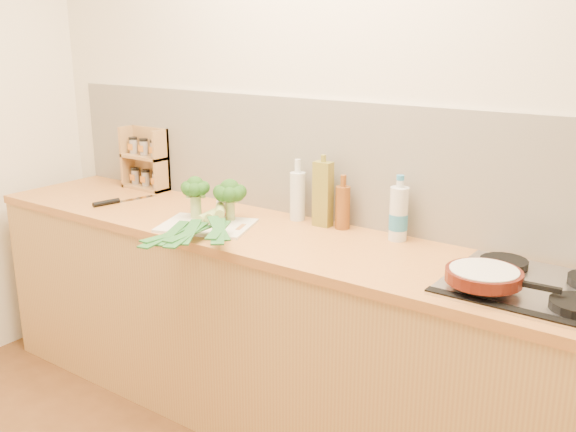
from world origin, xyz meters
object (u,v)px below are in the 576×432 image
object	(u,v)px
gas_hob	(537,286)
chopping_board	(207,225)
skillet	(484,275)
spice_rack	(147,162)
chefs_knife	(114,202)

from	to	relation	value
gas_hob	chopping_board	size ratio (longest dim) A/B	1.50
gas_hob	skillet	size ratio (longest dim) A/B	1.60
skillet	spice_rack	distance (m)	2.03
gas_hob	chopping_board	distance (m)	1.38
skillet	chopping_board	bearing A→B (deg)	175.84
chopping_board	skillet	size ratio (longest dim) A/B	1.07
spice_rack	skillet	bearing A→B (deg)	-10.64
chefs_knife	skillet	size ratio (longest dim) A/B	0.94
chopping_board	spice_rack	world-z (taller)	spice_rack
gas_hob	skillet	xyz separation A→B (m)	(-0.14, -0.12, 0.05)
chopping_board	chefs_knife	distance (m)	0.64
chefs_knife	spice_rack	world-z (taller)	spice_rack
gas_hob	chefs_knife	xyz separation A→B (m)	(-2.02, -0.08, -0.00)
skillet	spice_rack	world-z (taller)	spice_rack
spice_rack	gas_hob	bearing A→B (deg)	-6.69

